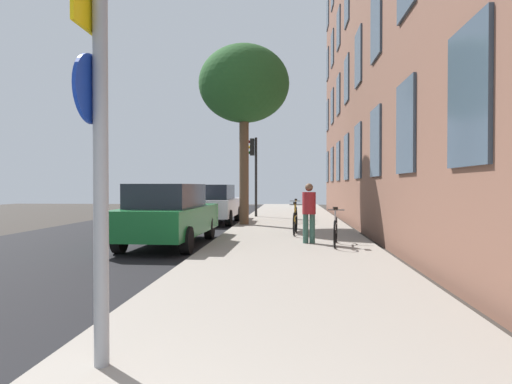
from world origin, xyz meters
The scene contains 12 objects.
ground_plane centered at (-2.40, 15.00, 0.00)m, with size 41.80×41.80×0.00m, color #332D28.
road_asphalt centered at (-4.50, 15.00, 0.01)m, with size 7.00×38.00×0.01m, color black.
sidewalk centered at (1.10, 15.00, 0.06)m, with size 4.20×38.00×0.12m, color gray.
sign_post centered at (-0.49, 2.54, 2.06)m, with size 0.15×0.60×3.29m.
traffic_light centered at (-0.66, 19.74, 2.69)m, with size 0.43×0.24×3.76m.
tree_near centered at (-0.68, 15.49, 5.39)m, with size 3.42×3.42×6.77m.
bicycle_0 centered at (2.18, 9.90, 0.49)m, with size 0.42×1.73×0.95m.
bicycle_1 centered at (1.22, 12.26, 0.50)m, with size 0.42×1.64×0.98m.
bicycle_2 centered at (1.28, 16.39, 0.49)m, with size 0.42×1.69×0.95m.
pedestrian_0 centered at (1.54, 10.23, 0.99)m, with size 0.48×0.48×1.53m.
car_0 centered at (-2.11, 10.29, 0.84)m, with size 1.85×4.48×1.62m.
car_1 centered at (-2.16, 17.07, 0.84)m, with size 1.91×4.15×1.62m.
Camera 1 is at (1.07, -0.85, 1.58)m, focal length 30.39 mm.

